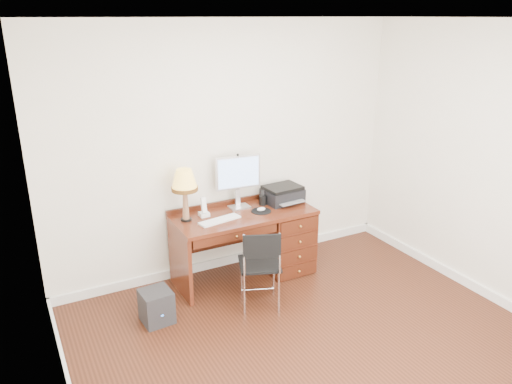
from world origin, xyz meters
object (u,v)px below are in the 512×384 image
printer (282,194)px  phone (204,211)px  equipment_box (157,306)px  monitor (238,175)px  chair (263,261)px  leg_lamp (184,183)px  desk (270,236)px

printer → phone: size_ratio=2.12×
printer → equipment_box: 1.85m
phone → monitor: bearing=9.1°
monitor → printer: bearing=-4.4°
printer → chair: size_ratio=0.52×
leg_lamp → phone: size_ratio=2.64×
leg_lamp → equipment_box: bearing=-136.2°
desk → leg_lamp: leg_lamp is taller
desk → leg_lamp: bearing=174.7°
monitor → leg_lamp: 0.64m
phone → chair: phone is taller
phone → chair: size_ratio=0.25×
phone → equipment_box: bearing=-145.8°
monitor → printer: size_ratio=1.31×
desk → chair: bearing=-124.5°
monitor → leg_lamp: bearing=-166.3°
monitor → phone: size_ratio=2.78×
desk → chair: chair is taller
desk → leg_lamp: (-0.93, 0.09, 0.73)m
equipment_box → desk: bearing=11.3°
leg_lamp → chair: bearing=-55.5°
leg_lamp → phone: (0.20, 0.02, -0.34)m
desk → monitor: (-0.30, 0.18, 0.70)m
monitor → printer: monitor is taller
phone → chair: bearing=-69.5°
leg_lamp → monitor: bearing=8.7°
equipment_box → phone: bearing=31.2°
phone → chair: 0.85m
leg_lamp → chair: size_ratio=0.65×
monitor → chair: bearing=-94.7°
monitor → phone: monitor is taller
chair → equipment_box: size_ratio=2.61×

